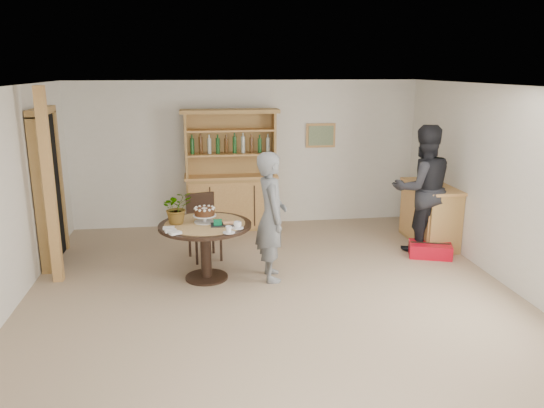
{
  "coord_description": "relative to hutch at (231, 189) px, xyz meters",
  "views": [
    {
      "loc": [
        -0.84,
        -5.59,
        2.71
      ],
      "look_at": [
        0.05,
        0.75,
        1.05
      ],
      "focal_mm": 35.0,
      "sensor_mm": 36.0,
      "label": 1
    }
  ],
  "objects": [
    {
      "name": "room_shell",
      "position": [
        0.3,
        -3.23,
        1.05
      ],
      "size": [
        6.04,
        7.04,
        2.52
      ],
      "color": "white",
      "rests_on": "ground"
    },
    {
      "name": "dining_chair",
      "position": [
        -0.51,
        -1.41,
        -0.15
      ],
      "size": [
        0.52,
        0.52,
        0.95
      ],
      "rotation": [
        0.0,
        0.0,
        0.28
      ],
      "color": "black",
      "rests_on": "ground"
    },
    {
      "name": "red_suitcase",
      "position": [
        2.8,
        -1.85,
        -0.59
      ],
      "size": [
        0.7,
        0.57,
        0.21
      ],
      "rotation": [
        0.0,
        0.0,
        -0.33
      ],
      "color": "red",
      "rests_on": "ground"
    },
    {
      "name": "ground",
      "position": [
        0.3,
        -3.24,
        -0.69
      ],
      "size": [
        7.0,
        7.0,
        0.0
      ],
      "primitive_type": "plane",
      "color": "tan",
      "rests_on": "ground"
    },
    {
      "name": "sideboard",
      "position": [
        3.04,
        -1.24,
        -0.22
      ],
      "size": [
        0.54,
        1.26,
        0.94
      ],
      "color": "#B18B4B",
      "rests_on": "ground"
    },
    {
      "name": "birthday_cake",
      "position": [
        -0.48,
        -2.19,
        0.19
      ],
      "size": [
        0.3,
        0.3,
        0.2
      ],
      "color": "white",
      "rests_on": "dining_table"
    },
    {
      "name": "pine_post",
      "position": [
        -2.4,
        -2.04,
        0.56
      ],
      "size": [
        0.12,
        0.12,
        2.5
      ],
      "primitive_type": "cube",
      "color": "tan",
      "rests_on": "ground"
    },
    {
      "name": "adult_person",
      "position": [
        2.75,
        -1.54,
        0.26
      ],
      "size": [
        0.95,
        0.76,
        1.91
      ],
      "primitive_type": "imported",
      "rotation": [
        0.0,
        0.0,
        3.18
      ],
      "color": "black",
      "rests_on": "ground"
    },
    {
      "name": "hutch",
      "position": [
        0.0,
        0.0,
        0.0
      ],
      "size": [
        1.62,
        0.54,
        2.04
      ],
      "color": "#B18B4B",
      "rests_on": "ground"
    },
    {
      "name": "napkins",
      "position": [
        -0.89,
        -2.55,
        0.09
      ],
      "size": [
        0.24,
        0.33,
        0.03
      ],
      "color": "white",
      "rests_on": "dining_table"
    },
    {
      "name": "coffee_cup_a",
      "position": [
        -0.08,
        -2.52,
        0.11
      ],
      "size": [
        0.15,
        0.15,
        0.09
      ],
      "color": "white",
      "rests_on": "dining_table"
    },
    {
      "name": "flower_vase",
      "position": [
        -0.83,
        -2.19,
        0.28
      ],
      "size": [
        0.47,
        0.44,
        0.42
      ],
      "primitive_type": "imported",
      "rotation": [
        0.0,
        0.0,
        0.35
      ],
      "color": "#3F7233",
      "rests_on": "dining_table"
    },
    {
      "name": "doorway",
      "position": [
        -2.63,
        -1.24,
        0.42
      ],
      "size": [
        0.13,
        1.1,
        2.18
      ],
      "color": "black",
      "rests_on": "ground"
    },
    {
      "name": "teen_boy",
      "position": [
        0.37,
        -2.34,
        0.15
      ],
      "size": [
        0.42,
        0.62,
        1.69
      ],
      "primitive_type": "imported",
      "rotation": [
        0.0,
        0.0,
        1.59
      ],
      "color": "slate",
      "rests_on": "ground"
    },
    {
      "name": "coffee_cup_b",
      "position": [
        -0.2,
        -2.69,
        0.11
      ],
      "size": [
        0.15,
        0.15,
        0.08
      ],
      "color": "white",
      "rests_on": "dining_table"
    },
    {
      "name": "dining_table",
      "position": [
        -0.48,
        -2.24,
        -0.08
      ],
      "size": [
        1.2,
        1.2,
        0.76
      ],
      "color": "black",
      "rests_on": "ground"
    },
    {
      "name": "gift_tray",
      "position": [
        -0.27,
        -2.36,
        0.1
      ],
      "size": [
        0.3,
        0.2,
        0.08
      ],
      "color": "black",
      "rests_on": "dining_table"
    }
  ]
}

